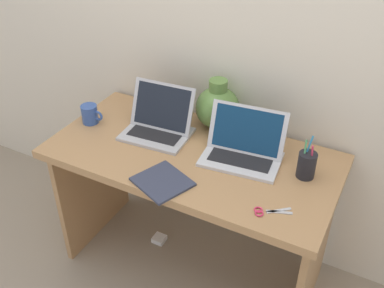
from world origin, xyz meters
The scene contains 11 objects.
ground_plane centered at (0.00, 0.00, 0.00)m, with size 6.00×6.00×0.00m, color gray.
back_wall centered at (0.00, 0.37, 1.20)m, with size 4.40×0.04×2.40m, color beige.
desk centered at (0.00, 0.00, 0.58)m, with size 1.32×0.65×0.76m.
laptop_left centered at (-0.22, 0.08, 0.82)m, with size 0.33×0.26×0.23m.
laptop_right centered at (0.22, 0.08, 0.81)m, with size 0.37×0.27×0.22m.
green_vase centered at (0.00, 0.27, 0.86)m, with size 0.21×0.21×0.25m.
notebook_stack centered at (-0.01, -0.24, 0.76)m, with size 0.21×0.19×0.01m, color #33384C.
coffee_mug centered at (-0.57, 0.00, 0.80)m, with size 0.12×0.08×0.09m.
pen_cup centered at (0.50, 0.07, 0.82)m, with size 0.08×0.08×0.19m.
scissors centered at (0.43, -0.21, 0.76)m, with size 0.14×0.11×0.01m.
power_brick centered at (-0.25, 0.07, 0.01)m, with size 0.07×0.07×0.03m, color white.
Camera 1 is at (0.77, -1.47, 1.94)m, focal length 42.00 mm.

